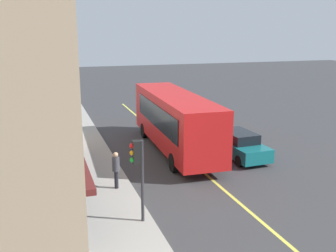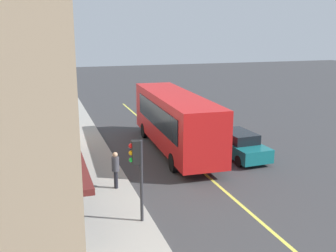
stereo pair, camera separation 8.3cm
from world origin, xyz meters
The scene contains 7 objects.
ground centered at (0.00, 0.00, 0.00)m, with size 120.00×120.00×0.00m, color #38383A.
sidewalk centered at (0.00, 5.56, 0.07)m, with size 80.00×3.09×0.15m, color #9E9B93.
lane_centre_stripe centered at (0.00, 0.00, 0.00)m, with size 36.00×0.16×0.01m, color #D8D14C.
bus centered at (1.44, 0.17, 1.99)m, with size 11.21×2.91×3.50m.
traffic_light centered at (-7.21, 4.59, 2.53)m, with size 0.30×0.52×3.20m.
car_teal centered at (-0.96, -2.95, 0.74)m, with size 4.39×2.03×1.52m.
pedestrian_waiting centered at (-3.72, 4.77, 1.19)m, with size 0.34×0.34×1.73m.
Camera 2 is at (-20.79, 7.76, 7.28)m, focal length 42.59 mm.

